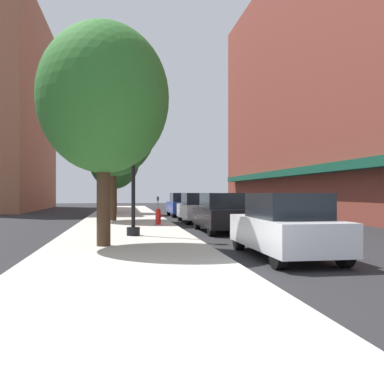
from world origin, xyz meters
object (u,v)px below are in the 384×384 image
parking_meter_near (158,204)px  car_blue (182,205)px  tree_far (113,127)px  car_silver (198,208)px  car_black (222,213)px  fire_hydrant (158,216)px  lamppost (133,151)px  tree_near (114,160)px  car_white (285,226)px  tree_mid (104,99)px

parking_meter_near → car_blue: bearing=56.2°
tree_far → car_silver: tree_far is taller
parking_meter_near → car_blue: 3.51m
car_black → fire_hydrant: bearing=126.5°
lamppost → tree_far: (-0.93, 8.63, 2.16)m
lamppost → tree_near: tree_near is taller
car_black → car_silver: bearing=89.4°
tree_near → car_blue: size_ratio=1.44×
tree_far → car_blue: bearing=50.2°
car_black → car_silver: 5.96m
lamppost → tree_near: bearing=93.4°
car_blue → car_white: bearing=-88.9°
fire_hydrant → tree_far: tree_far is taller
fire_hydrant → car_black: size_ratio=0.18×
tree_far → fire_hydrant: bearing=-56.7°
lamppost → car_silver: 9.11m
lamppost → tree_far: 8.94m
car_white → car_black: size_ratio=1.00×
parking_meter_near → car_silver: car_silver is taller
car_white → car_silver: same height
fire_hydrant → parking_meter_near: 6.19m
lamppost → fire_hydrant: 5.99m
parking_meter_near → car_blue: (1.95, 2.91, -0.14)m
tree_far → car_blue: 8.63m
car_white → car_silver: bearing=88.2°
lamppost → tree_near: (-1.03, 17.27, 0.92)m
fire_hydrant → tree_near: tree_near is taller
parking_meter_near → tree_mid: size_ratio=0.20×
car_black → tree_mid: bearing=-134.7°
tree_mid → fire_hydrant: bearing=74.4°
lamppost → car_black: 4.87m
lamppost → tree_mid: 3.25m
fire_hydrant → car_white: car_white is taller
parking_meter_near → car_white: car_white is taller
fire_hydrant → tree_near: 12.83m
fire_hydrant → parking_meter_near: size_ratio=0.60×
tree_near → tree_far: (0.10, -8.64, 1.24)m
car_white → car_black: bearing=88.2°
tree_far → parking_meter_near: bearing=44.8°
tree_near → car_blue: tree_near is taller
tree_far → car_black: size_ratio=1.87×
car_black → car_silver: (0.00, 5.96, 0.00)m
tree_near → tree_far: tree_far is taller
parking_meter_near → tree_near: (-2.83, 5.92, 3.18)m
car_white → car_blue: (0.00, 19.41, 0.00)m
fire_hydrant → car_white: bearing=-76.8°
lamppost → car_white: bearing=-53.9°
car_blue → car_black: bearing=-88.9°
car_white → car_silver: (0.00, 13.09, 0.00)m
tree_near → car_silver: (4.78, -9.33, -3.32)m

